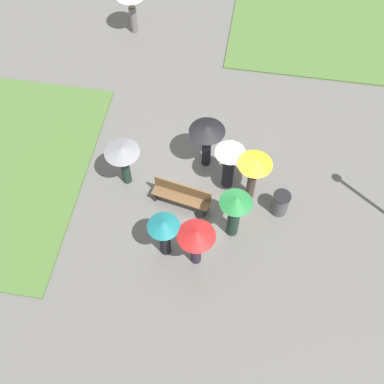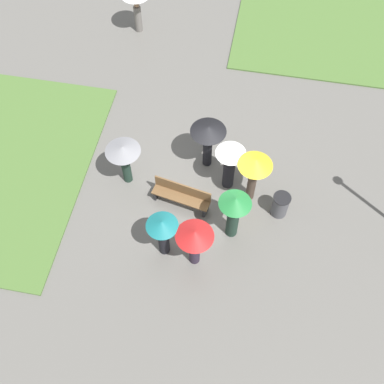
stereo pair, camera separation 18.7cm
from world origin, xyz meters
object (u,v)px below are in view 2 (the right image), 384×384
(trash_bin, at_px, (280,205))
(crowd_person_white, at_px, (230,163))
(crowd_person_green, at_px, (234,210))
(crowd_person_teal, at_px, (163,231))
(crowd_person_grey, at_px, (124,155))
(park_bench, at_px, (182,195))
(crowd_person_red, at_px, (195,239))
(crowd_person_black, at_px, (208,136))
(crowd_person_yellow, at_px, (255,168))
(lone_walker_near_lawn, at_px, (136,1))

(trash_bin, distance_m, crowd_person_white, 2.10)
(crowd_person_green, relative_size, crowd_person_teal, 1.14)
(trash_bin, relative_size, crowd_person_green, 0.44)
(trash_bin, distance_m, crowd_person_grey, 5.24)
(crowd_person_green, height_order, crowd_person_teal, crowd_person_green)
(park_bench, relative_size, crowd_person_white, 1.04)
(crowd_person_grey, height_order, crowd_person_red, crowd_person_red)
(crowd_person_black, bearing_deg, crowd_person_white, -90.68)
(trash_bin, distance_m, crowd_person_black, 3.21)
(crowd_person_black, distance_m, crowd_person_white, 1.15)
(trash_bin, xyz_separation_m, crowd_person_yellow, (-1.00, 0.44, 1.16))
(crowd_person_grey, height_order, lone_walker_near_lawn, lone_walker_near_lawn)
(trash_bin, xyz_separation_m, crowd_person_grey, (-5.15, 0.37, 0.91))
(park_bench, height_order, crowd_person_green, crowd_person_green)
(crowd_person_green, xyz_separation_m, crowd_person_black, (-1.21, 2.55, 0.09))
(trash_bin, height_order, crowd_person_red, crowd_person_red)
(crowd_person_white, bearing_deg, crowd_person_green, -116.25)
(crowd_person_yellow, height_order, crowd_person_red, crowd_person_yellow)
(park_bench, distance_m, crowd_person_black, 2.09)
(park_bench, distance_m, crowd_person_white, 1.86)
(crowd_person_teal, bearing_deg, lone_walker_near_lawn, -80.42)
(crowd_person_white, relative_size, lone_walker_near_lawn, 1.01)
(crowd_person_yellow, relative_size, lone_walker_near_lawn, 1.09)
(crowd_person_grey, bearing_deg, lone_walker_near_lawn, -82.82)
(crowd_person_black, height_order, lone_walker_near_lawn, crowd_person_black)
(crowd_person_green, relative_size, lone_walker_near_lawn, 1.07)
(crowd_person_yellow, distance_m, crowd_person_black, 1.97)
(crowd_person_green, bearing_deg, trash_bin, -134.14)
(crowd_person_yellow, distance_m, crowd_person_teal, 3.42)
(crowd_person_red, relative_size, crowd_person_teal, 1.02)
(crowd_person_grey, distance_m, crowd_person_red, 3.74)
(crowd_person_grey, xyz_separation_m, crowd_person_red, (2.76, -2.53, 0.02))
(trash_bin, xyz_separation_m, crowd_person_teal, (-3.36, -2.01, 0.79))
(crowd_person_yellow, relative_size, crowd_person_teal, 1.15)
(park_bench, relative_size, crowd_person_grey, 1.11)
(crowd_person_grey, height_order, crowd_person_white, crowd_person_white)
(park_bench, relative_size, lone_walker_near_lawn, 1.05)
(park_bench, bearing_deg, crowd_person_black, 83.85)
(trash_bin, distance_m, crowd_person_red, 3.35)
(crowd_person_grey, bearing_deg, trash_bin, 171.88)
(trash_bin, relative_size, crowd_person_yellow, 0.44)
(crowd_person_green, xyz_separation_m, crowd_person_red, (-0.97, -1.15, -0.00))
(crowd_person_black, relative_size, crowd_person_red, 1.06)
(park_bench, distance_m, trash_bin, 3.17)
(crowd_person_grey, distance_m, lone_walker_near_lawn, 7.73)
(crowd_person_white, xyz_separation_m, crowd_person_teal, (-1.57, -2.80, 0.03))
(crowd_person_green, distance_m, crowd_person_teal, 2.19)
(crowd_person_white, bearing_deg, crowd_person_grey, 149.20)
(park_bench, distance_m, crowd_person_yellow, 2.53)
(crowd_person_red, bearing_deg, lone_walker_near_lawn, -3.18)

